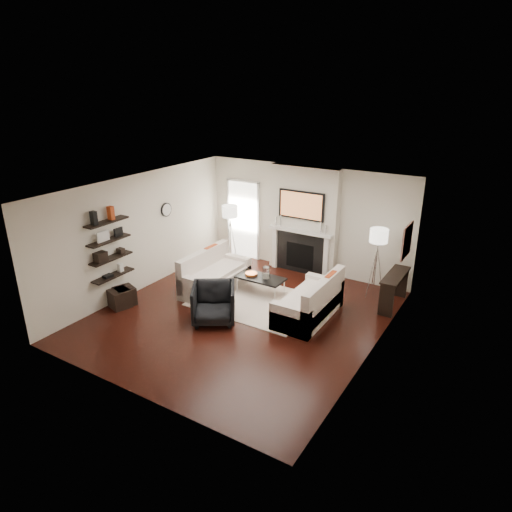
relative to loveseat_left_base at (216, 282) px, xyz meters
The scene contains 71 objects.
room_envelope 1.82m from the loveseat_left_base, 32.27° to the right, with size 6.00×6.00×6.00m.
chimney_breast 2.69m from the loveseat_left_base, 60.34° to the left, with size 1.80×0.25×2.70m, color silver.
fireplace_surround 2.34m from the loveseat_left_base, 58.69° to the left, with size 1.30×0.02×1.04m, color black.
firebox 2.33m from the loveseat_left_base, 58.62° to the left, with size 0.75×0.02×0.65m, color black.
mantel_pilaster_l 2.04m from the loveseat_left_base, 76.05° to the left, with size 0.12×0.08×1.10m, color white.
mantel_pilaster_r 2.76m from the loveseat_left_base, 45.37° to the left, with size 0.12×0.08×1.10m, color white.
mantel_shelf 2.45m from the loveseat_left_base, 58.03° to the left, with size 1.70×0.18×0.07m, color white.
tv_body 2.78m from the loveseat_left_base, 58.36° to the left, with size 1.20×0.06×0.70m, color black.
tv_screen 2.76m from the loveseat_left_base, 57.94° to the left, with size 1.10×0.01×0.62m, color #BF723F.
candlestick_l_tall 2.32m from the loveseat_left_base, 71.36° to the left, with size 0.04×0.04×0.30m, color silver.
candlestick_l_short 2.27m from the loveseat_left_base, 74.88° to the left, with size 0.04×0.04×0.24m, color silver.
candlestick_r_tall 2.84m from the loveseat_left_base, 47.87° to the left, with size 0.04×0.04×0.30m, color silver.
candlestick_r_short 2.91m from the loveseat_left_base, 45.83° to the left, with size 0.04×0.04×0.24m, color silver.
hallway_panel 2.46m from the loveseat_left_base, 106.22° to the left, with size 0.90×0.02×2.10m, color white.
door_trim_l 2.61m from the loveseat_left_base, 117.10° to the left, with size 0.06×0.06×2.16m, color white.
door_trim_r 2.36m from the loveseat_left_base, 94.31° to the left, with size 0.06×0.06×2.16m, color white.
door_trim_top 2.99m from the loveseat_left_base, 106.36° to the left, with size 1.02×0.06×0.06m, color white.
rug 1.14m from the loveseat_left_base, ahead, with size 2.60×2.00×0.01m, color beige.
loveseat_left_base is the anchor object (origin of this frame).
loveseat_left_back 0.46m from the loveseat_left_base, behind, with size 0.18×1.80×0.80m, color silver.
loveseat_left_arm_n 0.81m from the loveseat_left_base, 90.00° to the right, with size 0.85×0.18×0.60m, color silver.
loveseat_left_arm_s 0.81m from the loveseat_left_base, 90.00° to the left, with size 0.85×0.18×0.60m, color silver.
loveseat_left_cushion 0.26m from the loveseat_left_base, ahead, with size 0.63×1.44×0.10m, color silver.
pillow_left_orange 0.69m from the loveseat_left_base, 138.15° to the left, with size 0.10×0.42×0.42m, color #A63814.
pillow_left_charcoal 0.68m from the loveseat_left_base, 138.15° to the right, with size 0.10×0.40×0.40m, color black.
loveseat_right_base 2.41m from the loveseat_left_base, ahead, with size 0.85×1.80×0.42m, color silver.
loveseat_right_back 2.76m from the loveseat_left_base, ahead, with size 0.18×1.80×0.80m, color silver.
loveseat_right_arm_n 2.56m from the loveseat_left_base, 19.84° to the right, with size 0.85×0.18×0.60m, color silver.
loveseat_right_arm_s 2.53m from the loveseat_left_base, 17.28° to the left, with size 0.85×0.18×0.60m, color silver.
loveseat_right_cushion 2.38m from the loveseat_left_base, ahead, with size 0.63×1.44×0.10m, color silver.
pillow_right_orange 2.80m from the loveseat_left_base, ahead, with size 0.10×0.42×0.42m, color #A63814.
pillow_right_charcoal 2.82m from the loveseat_left_base, ahead, with size 0.10×0.40×0.40m, color black.
coffee_table 1.09m from the loveseat_left_base, 19.78° to the left, with size 1.10×0.55×0.04m, color black.
coffee_leg_nw 0.53m from the loveseat_left_base, 15.66° to the left, with size 0.02×0.02×0.38m, color silver.
coffee_leg_ne 1.51m from the loveseat_left_base, ahead, with size 0.02×0.02×0.38m, color silver.
coffee_leg_sw 0.77m from the loveseat_left_base, 48.99° to the left, with size 0.02×0.02×0.38m, color silver.
coffee_leg_se 1.61m from the loveseat_left_base, 21.13° to the left, with size 0.02×0.02×0.38m, color silver.
hurricane_glass 1.26m from the loveseat_left_base, 17.38° to the left, with size 0.16×0.16×0.28m, color white.
hurricane_candle 1.24m from the loveseat_left_base, 17.38° to the left, with size 0.09×0.09×0.13m, color white.
copper_bowl 0.87m from the loveseat_left_base, 25.58° to the left, with size 0.29×0.29×0.05m, color #CB5B21.
armchair 1.49m from the loveseat_left_base, 55.29° to the right, with size 0.84×0.79×0.87m, color black.
lamp_left_post 1.74m from the loveseat_left_base, 112.38° to the left, with size 0.02×0.02×1.20m, color silver.
lamp_left_shade 2.10m from the loveseat_left_base, 112.38° to the left, with size 0.40×0.40×0.30m, color white.
lamp_left_leg_a 1.70m from the loveseat_left_base, 108.86° to the left, with size 0.02×0.02×1.25m, color silver.
lamp_left_leg_b 1.85m from the loveseat_left_base, 112.84° to the left, with size 0.02×0.02×1.25m, color silver.
lamp_left_leg_c 1.68m from the loveseat_left_base, 115.44° to the left, with size 0.02×0.02×1.25m, color silver.
lamp_right_post 3.66m from the loveseat_left_base, 26.67° to the left, with size 0.02×0.02×1.20m, color silver.
lamp_right_shade 3.85m from the loveseat_left_base, 26.67° to the left, with size 0.40×0.40×0.30m, color white.
lamp_right_leg_a 3.76m from the loveseat_left_base, 25.92° to the left, with size 0.02×0.02×1.25m, color silver.
lamp_right_leg_b 3.66m from the loveseat_left_base, 28.40° to the left, with size 0.02×0.02×1.25m, color silver.
lamp_right_leg_c 3.57m from the loveseat_left_base, 25.70° to the left, with size 0.02×0.02×1.25m, color silver.
console_top 4.04m from the loveseat_left_base, 19.74° to the left, with size 0.35×1.20×0.04m, color black.
console_leg_n 3.86m from the loveseat_left_base, 12.03° to the left, with size 0.30×0.04×0.71m, color black.
console_leg_s 4.23m from the loveseat_left_base, 26.77° to the left, with size 0.30×0.04×0.71m, color black.
wall_art 4.35m from the loveseat_left_base, 18.15° to the left, with size 0.03×0.70×0.70m, color #985D4C.
shelf_bottom 2.31m from the loveseat_left_base, 128.81° to the right, with size 0.25×1.00×0.04m, color black.
shelf_lower 2.43m from the loveseat_left_base, 128.81° to the right, with size 0.25×1.00×0.04m, color black.
shelf_upper 2.60m from the loveseat_left_base, 128.81° to the right, with size 0.25×1.00×0.04m, color black.
shelf_top 2.82m from the loveseat_left_base, 128.81° to the right, with size 0.25×1.00×0.04m, color black.
decor_magfile_a 3.11m from the loveseat_left_base, 124.43° to the right, with size 0.12×0.10×0.28m, color black.
decor_magfile_b 2.84m from the loveseat_left_base, 131.02° to the right, with size 0.12×0.10×0.28m, color #A63814.
decor_frame_a 2.76m from the loveseat_left_base, 126.72° to the right, with size 0.04×0.30×0.22m, color white.
decor_frame_b 2.48m from the loveseat_left_base, 133.61° to the right, with size 0.04×0.22×0.18m, color black.
decor_wine_rack 2.67m from the loveseat_left_base, 124.97° to the right, with size 0.18×0.25×0.20m, color black.
decor_box_small 2.27m from the loveseat_left_base, 133.64° to the right, with size 0.15×0.12×0.12m, color black.
decor_books 2.43m from the loveseat_left_base, 126.61° to the right, with size 0.14×0.20×0.05m, color black.
decor_box_tall 2.18m from the loveseat_left_base, 132.52° to the right, with size 0.10×0.10×0.18m, color white.
clock_rim 2.14m from the loveseat_left_base, behind, with size 0.34×0.34×0.04m, color black.
clock_face 2.12m from the loveseat_left_base, behind, with size 0.29×0.29×0.01m, color white.
ottoman_near 2.07m from the loveseat_left_base, 127.68° to the right, with size 0.40×0.40×0.40m, color black.
ottoman_far 2.19m from the loveseat_left_base, 125.32° to the right, with size 0.40×0.40×0.40m, color black.
Camera 1 is at (4.69, -7.06, 4.62)m, focal length 32.00 mm.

